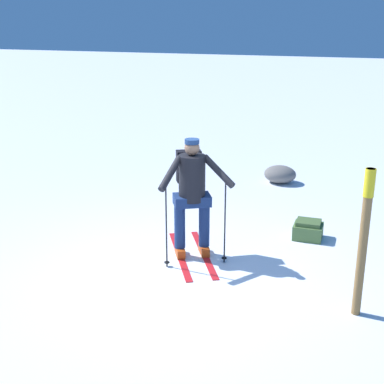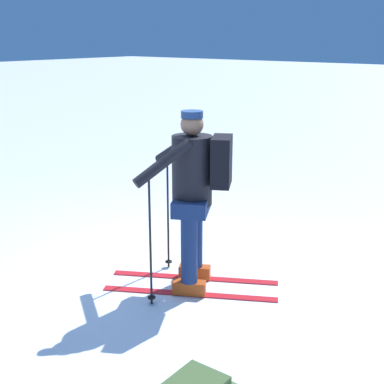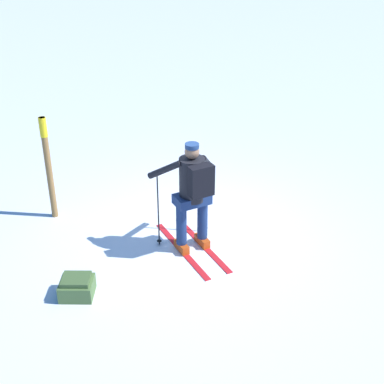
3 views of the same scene
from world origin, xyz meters
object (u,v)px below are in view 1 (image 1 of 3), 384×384
trail_marker (364,233)px  rock_boulder (280,174)px  skier (192,189)px  dropped_backpack (308,230)px

trail_marker → rock_boulder: (1.77, -4.63, -0.80)m
skier → dropped_backpack: size_ratio=3.81×
skier → trail_marker: 2.41m
skier → dropped_backpack: (-1.44, -1.13, -0.83)m
skier → trail_marker: size_ratio=0.98×
trail_marker → skier: bearing=-20.4°
skier → dropped_backpack: skier is taller
skier → rock_boulder: (-0.49, -3.79, -0.78)m
dropped_backpack → trail_marker: size_ratio=0.26×
dropped_backpack → rock_boulder: 2.82m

